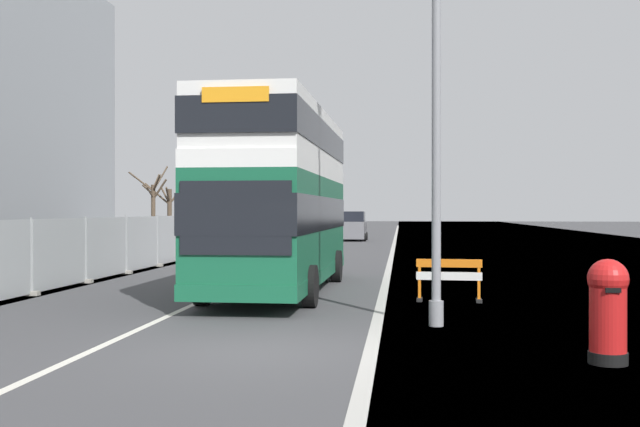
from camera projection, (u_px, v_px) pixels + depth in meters
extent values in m
cube|color=#424244|center=(259.00, 354.00, 11.92)|extent=(140.00, 280.00, 0.10)
cube|color=#B2AFA8|center=(370.00, 354.00, 11.72)|extent=(0.24, 196.00, 0.01)
cube|color=silver|center=(99.00, 348.00, 12.21)|extent=(0.16, 168.00, 0.01)
cube|color=#145638|center=(280.00, 228.00, 20.65)|extent=(2.72, 10.66, 2.83)
cube|color=silver|center=(280.00, 171.00, 20.65)|extent=(2.72, 10.66, 0.40)
cube|color=silver|center=(280.00, 138.00, 20.64)|extent=(2.69, 10.55, 1.44)
cube|color=black|center=(280.00, 213.00, 20.65)|extent=(2.74, 10.76, 0.91)
cube|color=black|center=(280.00, 138.00, 20.64)|extent=(2.73, 10.71, 0.79)
cube|color=black|center=(235.00, 218.00, 15.36)|extent=(2.39, 0.09, 1.56)
cube|color=orange|center=(235.00, 94.00, 15.35)|extent=(1.43, 0.08, 0.32)
cube|color=#145638|center=(280.00, 272.00, 20.66)|extent=(2.74, 10.76, 0.36)
cylinder|color=black|center=(202.00, 285.00, 17.55)|extent=(0.31, 1.00, 1.00)
cylinder|color=black|center=(310.00, 286.00, 17.23)|extent=(0.31, 1.00, 1.00)
cylinder|color=black|center=(256.00, 265.00, 23.72)|extent=(0.31, 1.00, 1.00)
cylinder|color=black|center=(336.00, 266.00, 23.40)|extent=(0.31, 1.00, 1.00)
cylinder|color=gray|center=(436.00, 94.00, 14.44)|extent=(0.18, 0.18, 9.13)
cylinder|color=gray|center=(436.00, 313.00, 14.46)|extent=(0.29, 0.29, 0.50)
cylinder|color=black|center=(608.00, 358.00, 10.92)|extent=(0.57, 0.57, 0.18)
cylinder|color=red|center=(608.00, 315.00, 10.92)|extent=(0.53, 0.53, 1.08)
sphere|color=red|center=(608.00, 279.00, 10.91)|extent=(0.59, 0.59, 0.59)
cube|color=black|center=(613.00, 290.00, 10.64)|extent=(0.22, 0.03, 0.07)
cube|color=orange|center=(449.00, 263.00, 18.33)|extent=(1.62, 0.16, 0.20)
cube|color=white|center=(449.00, 276.00, 18.33)|extent=(1.62, 0.16, 0.20)
cube|color=orange|center=(420.00, 282.00, 18.45)|extent=(0.07, 0.07, 0.96)
cube|color=black|center=(420.00, 299.00, 18.45)|extent=(0.16, 0.45, 0.08)
cube|color=orange|center=(479.00, 283.00, 18.22)|extent=(0.07, 0.07, 0.96)
cube|color=black|center=(479.00, 301.00, 18.22)|extent=(0.16, 0.45, 0.08)
cube|color=#A8AAAD|center=(60.00, 253.00, 21.32)|extent=(0.04, 3.26, 1.99)
cube|color=#A8AAAD|center=(107.00, 247.00, 24.70)|extent=(0.04, 3.26, 1.99)
cube|color=#A8AAAD|center=(142.00, 243.00, 28.08)|extent=(0.04, 3.26, 1.99)
cube|color=#A8AAAD|center=(170.00, 239.00, 31.46)|extent=(0.04, 3.26, 1.99)
cube|color=#A8AAAD|center=(193.00, 236.00, 34.84)|extent=(0.04, 3.26, 1.99)
cylinder|color=#939699|center=(31.00, 256.00, 19.63)|extent=(0.06, 0.06, 2.09)
cube|color=gray|center=(31.00, 293.00, 19.64)|extent=(0.44, 0.20, 0.12)
cylinder|color=#939699|center=(85.00, 250.00, 23.01)|extent=(0.06, 0.06, 2.09)
cube|color=gray|center=(85.00, 281.00, 23.02)|extent=(0.44, 0.20, 0.12)
cylinder|color=#939699|center=(126.00, 245.00, 26.39)|extent=(0.06, 0.06, 2.09)
cube|color=gray|center=(126.00, 272.00, 26.39)|extent=(0.44, 0.20, 0.12)
cylinder|color=#939699|center=(157.00, 241.00, 29.77)|extent=(0.06, 0.06, 2.09)
cube|color=gray|center=(157.00, 265.00, 29.77)|extent=(0.44, 0.20, 0.12)
cylinder|color=#939699|center=(182.00, 238.00, 33.15)|extent=(0.06, 0.06, 2.09)
cube|color=gray|center=(182.00, 259.00, 33.15)|extent=(0.44, 0.20, 0.12)
cylinder|color=#939699|center=(202.00, 235.00, 36.53)|extent=(0.06, 0.06, 2.09)
cube|color=gray|center=(202.00, 255.00, 36.53)|extent=(0.44, 0.20, 0.12)
cube|color=silver|center=(268.00, 237.00, 40.15)|extent=(1.77, 4.42, 1.28)
cube|color=black|center=(268.00, 219.00, 40.15)|extent=(1.63, 2.43, 0.71)
cylinder|color=black|center=(288.00, 245.00, 41.42)|extent=(0.20, 0.60, 0.60)
cylinder|color=black|center=(257.00, 245.00, 41.61)|extent=(0.20, 0.60, 0.60)
cylinder|color=black|center=(280.00, 248.00, 38.69)|extent=(0.20, 0.60, 0.60)
cylinder|color=black|center=(247.00, 248.00, 38.89)|extent=(0.20, 0.60, 0.60)
cube|color=silver|center=(285.00, 232.00, 49.43)|extent=(1.84, 3.97, 1.30)
cube|color=black|center=(285.00, 216.00, 49.42)|extent=(1.69, 2.18, 0.81)
cylinder|color=black|center=(301.00, 239.00, 50.55)|extent=(0.20, 0.60, 0.60)
cylinder|color=black|center=(275.00, 239.00, 50.76)|extent=(0.20, 0.60, 0.60)
cylinder|color=black|center=(296.00, 240.00, 48.11)|extent=(0.20, 0.60, 0.60)
cylinder|color=black|center=(269.00, 240.00, 48.31)|extent=(0.20, 0.60, 0.60)
cube|color=slate|center=(353.00, 230.00, 55.05)|extent=(1.80, 4.09, 1.25)
cube|color=black|center=(353.00, 216.00, 55.05)|extent=(1.66, 2.25, 0.75)
cylinder|color=black|center=(366.00, 236.00, 56.21)|extent=(0.20, 0.60, 0.60)
cylinder|color=black|center=(343.00, 236.00, 56.41)|extent=(0.20, 0.60, 0.60)
cylinder|color=black|center=(365.00, 237.00, 53.70)|extent=(0.20, 0.60, 0.60)
cylinder|color=black|center=(340.00, 237.00, 53.89)|extent=(0.20, 0.60, 0.60)
cylinder|color=#4C3D2D|center=(153.00, 213.00, 53.91)|extent=(0.31, 0.31, 4.15)
cylinder|color=#4C3D2D|center=(160.00, 190.00, 53.69)|extent=(1.23, 0.48, 1.53)
cylinder|color=#4C3D2D|center=(160.00, 179.00, 54.42)|extent=(0.85, 1.28, 1.92)
cylinder|color=#4C3D2D|center=(156.00, 181.00, 54.54)|extent=(0.10, 1.34, 1.13)
cylinder|color=#4C3D2D|center=(148.00, 190.00, 54.28)|extent=(1.15, 0.80, 0.82)
cylinder|color=#4C3D2D|center=(141.00, 182.00, 53.75)|extent=(1.77, 0.61, 1.46)
cylinder|color=#4C3D2D|center=(150.00, 192.00, 53.34)|extent=(0.21, 1.22, 0.85)
cylinder|color=#4C3D2D|center=(157.00, 183.00, 53.30)|extent=(1.06, 1.26, 1.24)
cylinder|color=#4C3D2D|center=(170.00, 215.00, 55.04)|extent=(0.34, 0.34, 3.86)
cylinder|color=#4C3D2D|center=(177.00, 196.00, 55.11)|extent=(1.22, 0.41, 1.11)
cylinder|color=#4C3D2D|center=(174.00, 198.00, 55.48)|extent=(0.58, 1.09, 1.09)
cylinder|color=#4C3D2D|center=(165.00, 196.00, 55.66)|extent=(1.18, 1.31, 1.34)
cylinder|color=#4C3D2D|center=(157.00, 194.00, 54.75)|extent=(1.78, 0.91, 1.66)
cylinder|color=#4C3D2D|center=(168.00, 195.00, 54.44)|extent=(0.30, 1.30, 1.16)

